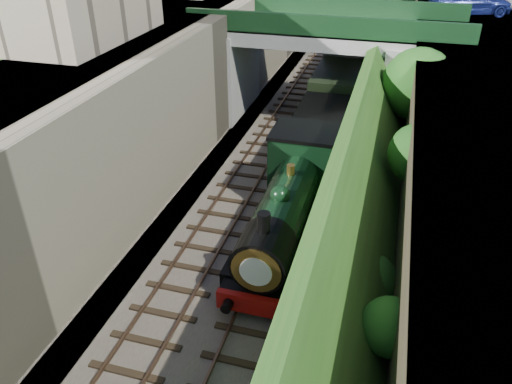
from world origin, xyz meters
name	(u,v)px	position (x,y,z in m)	size (l,w,h in m)	color
trackbed	(304,143)	(0.00, 20.00, 0.10)	(10.00, 90.00, 0.20)	#473F38
retaining_wall	(215,80)	(-5.50, 20.00, 3.50)	(1.00, 90.00, 7.00)	#756B56
street_plateau_left	(161,75)	(-9.00, 20.00, 3.50)	(6.00, 90.00, 7.00)	#262628
street_plateau_right	(487,112)	(9.50, 20.00, 3.12)	(8.00, 90.00, 6.25)	#262628
embankment_slope	(395,111)	(4.94, 20.02, 2.67)	(4.55, 90.03, 6.36)	#1E4714
track_left	(272,137)	(-2.00, 20.00, 0.25)	(2.50, 90.00, 0.20)	black
track_right	(324,144)	(1.20, 20.00, 0.25)	(2.50, 90.00, 0.20)	black
road_bridge	(335,60)	(0.94, 24.00, 4.08)	(16.00, 6.40, 7.25)	gray
tree	(420,87)	(5.91, 18.46, 4.65)	(3.60, 3.80, 6.60)	black
car_blue	(470,1)	(8.57, 28.82, 7.10)	(2.00, 4.98, 1.70)	navy
locomotive	(288,206)	(1.20, 10.11, 1.89)	(3.10, 10.22, 3.83)	black
tender	(319,140)	(1.20, 17.47, 1.62)	(2.70, 6.00, 3.05)	black
coach_front	(348,66)	(1.20, 30.07, 2.05)	(2.90, 18.00, 3.70)	black
coach_middle	(370,16)	(1.20, 48.87, 2.05)	(2.90, 18.00, 3.70)	black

